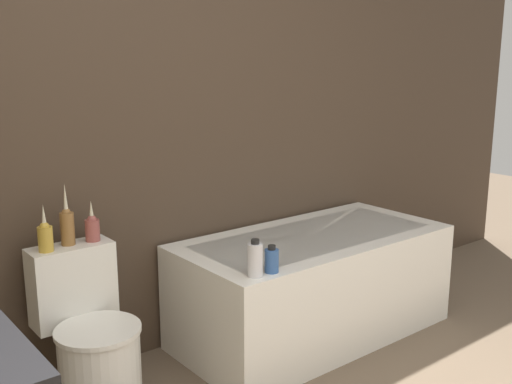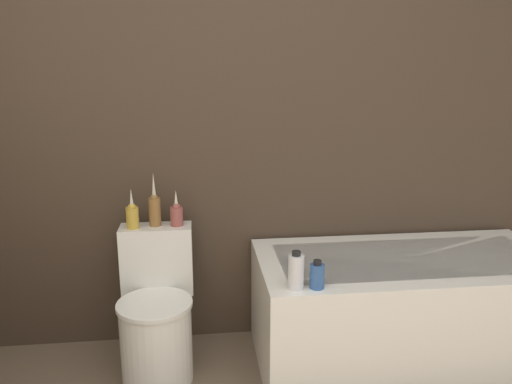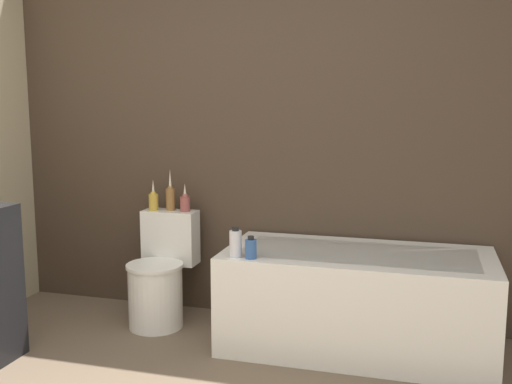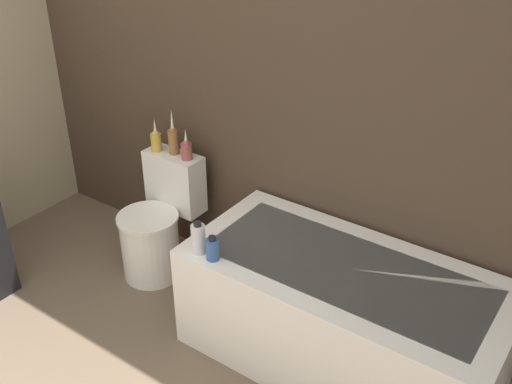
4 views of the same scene
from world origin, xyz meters
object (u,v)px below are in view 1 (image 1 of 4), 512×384
object	(u,v)px
shampoo_bottle_short	(272,260)
toilet	(92,346)
vase_gold	(45,236)
shampoo_bottle_tall	(255,259)
vase_bronze	(92,227)
vase_silver	(67,225)
bathtub	(313,284)

from	to	relation	value
shampoo_bottle_short	toilet	bearing A→B (deg)	153.91
vase_gold	shampoo_bottle_tall	world-z (taller)	vase_gold
toilet	shampoo_bottle_short	distance (m)	0.86
vase_bronze	vase_gold	bearing A→B (deg)	-175.18
vase_bronze	shampoo_bottle_tall	size ratio (longest dim) A/B	1.10
vase_gold	vase_silver	xyz separation A→B (m)	(0.11, 0.03, 0.02)
vase_gold	shampoo_bottle_short	distance (m)	0.98
bathtub	vase_gold	bearing A→B (deg)	171.13
bathtub	toilet	distance (m)	1.26
bathtub	shampoo_bottle_tall	bearing A→B (deg)	-155.70
vase_bronze	bathtub	bearing A→B (deg)	-11.39
bathtub	vase_bronze	distance (m)	1.27
toilet	shampoo_bottle_short	xyz separation A→B (m)	(0.71, -0.35, 0.33)
vase_bronze	shampoo_bottle_short	world-z (taller)	vase_bronze
bathtub	vase_bronze	size ratio (longest dim) A/B	8.19
vase_bronze	shampoo_bottle_tall	bearing A→B (deg)	-45.33
vase_silver	shampoo_bottle_short	size ratio (longest dim) A/B	2.19
toilet	vase_silver	distance (m)	0.53
vase_silver	shampoo_bottle_short	xyz separation A→B (m)	(0.71, -0.54, -0.17)
vase_silver	bathtub	bearing A→B (deg)	-10.97
vase_silver	shampoo_bottle_tall	bearing A→B (deg)	-40.54
vase_bronze	shampoo_bottle_short	size ratio (longest dim) A/B	1.48
toilet	shampoo_bottle_short	world-z (taller)	toilet
shampoo_bottle_tall	shampoo_bottle_short	size ratio (longest dim) A/B	1.34
vase_gold	shampoo_bottle_tall	xyz separation A→B (m)	(0.73, -0.50, -0.13)
vase_silver	vase_gold	bearing A→B (deg)	-164.20
vase_gold	vase_silver	world-z (taller)	vase_silver
toilet	vase_bronze	distance (m)	0.51
vase_silver	vase_bronze	distance (m)	0.11
toilet	vase_silver	size ratio (longest dim) A/B	2.57
toilet	shampoo_bottle_tall	distance (m)	0.79
shampoo_bottle_tall	shampoo_bottle_short	distance (m)	0.09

